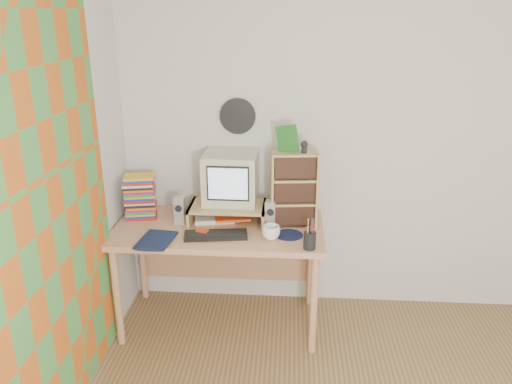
# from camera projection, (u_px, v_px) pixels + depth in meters

# --- Properties ---
(back_wall) EXTENTS (3.50, 0.00, 3.50)m
(back_wall) POSITION_uv_depth(u_px,v_px,m) (372.00, 143.00, 3.46)
(back_wall) COLOR silver
(back_wall) RESTS_ON floor
(curtain) EXTENTS (0.00, 2.20, 2.20)m
(curtain) POSITION_uv_depth(u_px,v_px,m) (51.00, 223.00, 2.41)
(curtain) COLOR #C15B1B
(curtain) RESTS_ON left_wall
(wall_disc) EXTENTS (0.25, 0.02, 0.25)m
(wall_disc) POSITION_uv_depth(u_px,v_px,m) (238.00, 116.00, 3.44)
(wall_disc) COLOR black
(wall_disc) RESTS_ON back_wall
(desk) EXTENTS (1.40, 0.70, 0.75)m
(desk) POSITION_uv_depth(u_px,v_px,m) (220.00, 241.00, 3.46)
(desk) COLOR tan
(desk) RESTS_ON floor
(monitor_riser) EXTENTS (0.52, 0.30, 0.12)m
(monitor_riser) POSITION_uv_depth(u_px,v_px,m) (228.00, 208.00, 3.41)
(monitor_riser) COLOR tan
(monitor_riser) RESTS_ON desk
(crt_monitor) EXTENTS (0.37, 0.37, 0.34)m
(crt_monitor) POSITION_uv_depth(u_px,v_px,m) (230.00, 179.00, 3.39)
(crt_monitor) COLOR beige
(crt_monitor) RESTS_ON monitor_riser
(speaker_left) EXTENTS (0.07, 0.07, 0.19)m
(speaker_left) POSITION_uv_depth(u_px,v_px,m) (180.00, 210.00, 3.38)
(speaker_left) COLOR #BAB9BE
(speaker_left) RESTS_ON desk
(speaker_right) EXTENTS (0.08, 0.08, 0.18)m
(speaker_right) POSITION_uv_depth(u_px,v_px,m) (271.00, 214.00, 3.32)
(speaker_right) COLOR #BAB9BE
(speaker_right) RESTS_ON desk
(keyboard) EXTENTS (0.42, 0.19, 0.03)m
(keyboard) POSITION_uv_depth(u_px,v_px,m) (216.00, 235.00, 3.19)
(keyboard) COLOR black
(keyboard) RESTS_ON desk
(dvd_stack) EXTENTS (0.23, 0.18, 0.29)m
(dvd_stack) POSITION_uv_depth(u_px,v_px,m) (140.00, 198.00, 3.45)
(dvd_stack) COLOR brown
(dvd_stack) RESTS_ON desk
(cd_rack) EXTENTS (0.32, 0.19, 0.51)m
(cd_rack) POSITION_uv_depth(u_px,v_px,m) (294.00, 189.00, 3.30)
(cd_rack) COLOR tan
(cd_rack) RESTS_ON desk
(mug) EXTENTS (0.14, 0.14, 0.09)m
(mug) POSITION_uv_depth(u_px,v_px,m) (271.00, 232.00, 3.15)
(mug) COLOR white
(mug) RESTS_ON desk
(diary) EXTENTS (0.26, 0.21, 0.05)m
(diary) POSITION_uv_depth(u_px,v_px,m) (141.00, 237.00, 3.14)
(diary) COLOR #111B3E
(diary) RESTS_ON desk
(mousepad) EXTENTS (0.19, 0.19, 0.00)m
(mousepad) POSITION_uv_depth(u_px,v_px,m) (289.00, 235.00, 3.22)
(mousepad) COLOR #101638
(mousepad) RESTS_ON desk
(pen_cup) EXTENTS (0.08, 0.08, 0.15)m
(pen_cup) POSITION_uv_depth(u_px,v_px,m) (310.00, 237.00, 3.01)
(pen_cup) COLOR black
(pen_cup) RESTS_ON desk
(papers) EXTENTS (0.30, 0.25, 0.04)m
(papers) POSITION_uv_depth(u_px,v_px,m) (221.00, 217.00, 3.46)
(papers) COLOR white
(papers) RESTS_ON desk
(red_box) EXTENTS (0.09, 0.07, 0.04)m
(red_box) POSITION_uv_depth(u_px,v_px,m) (202.00, 233.00, 3.21)
(red_box) COLOR red
(red_box) RESTS_ON desk
(game_box) EXTENTS (0.13, 0.04, 0.17)m
(game_box) POSITION_uv_depth(u_px,v_px,m) (287.00, 139.00, 3.19)
(game_box) COLOR #1A5819
(game_box) RESTS_ON cd_rack
(webcam) EXTENTS (0.05, 0.05, 0.08)m
(webcam) POSITION_uv_depth(u_px,v_px,m) (304.00, 147.00, 3.18)
(webcam) COLOR black
(webcam) RESTS_ON cd_rack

